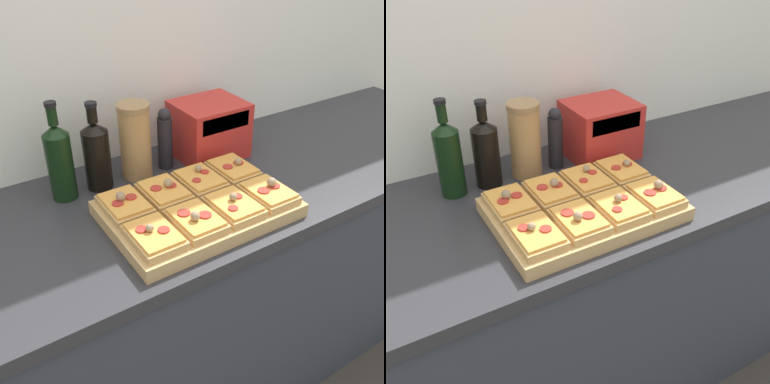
{
  "view_description": "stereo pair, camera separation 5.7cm",
  "coord_description": "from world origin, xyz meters",
  "views": [
    {
      "loc": [
        -0.59,
        -0.66,
        1.6
      ],
      "look_at": [
        -0.01,
        0.23,
        0.94
      ],
      "focal_mm": 42.0,
      "sensor_mm": 36.0,
      "label": 1
    },
    {
      "loc": [
        -0.54,
        -0.69,
        1.6
      ],
      "look_at": [
        -0.01,
        0.23,
        0.94
      ],
      "focal_mm": 42.0,
      "sensor_mm": 36.0,
      "label": 2
    }
  ],
  "objects": [
    {
      "name": "pizza_slice_back_right",
      "position": [
        0.17,
        0.28,
        0.94
      ],
      "size": [
        0.11,
        0.15,
        0.05
      ],
      "color": "tan",
      "rests_on": "cutting_board"
    },
    {
      "name": "pizza_slice_front_right",
      "position": [
        0.17,
        0.12,
        0.94
      ],
      "size": [
        0.11,
        0.15,
        0.05
      ],
      "color": "tan",
      "rests_on": "cutting_board"
    },
    {
      "name": "cutting_board",
      "position": [
        -0.01,
        0.2,
        0.9
      ],
      "size": [
        0.5,
        0.34,
        0.04
      ],
      "primitive_type": "cube",
      "color": "tan",
      "rests_on": "kitchen_counter"
    },
    {
      "name": "wine_bottle",
      "position": [
        -0.18,
        0.49,
        0.99
      ],
      "size": [
        0.08,
        0.08,
        0.27
      ],
      "color": "black",
      "rests_on": "kitchen_counter"
    },
    {
      "name": "pizza_slice_front_left",
      "position": [
        -0.2,
        0.12,
        0.94
      ],
      "size": [
        0.11,
        0.15,
        0.05
      ],
      "color": "tan",
      "rests_on": "cutting_board"
    },
    {
      "name": "pizza_slice_front_midleft",
      "position": [
        -0.07,
        0.12,
        0.94
      ],
      "size": [
        0.11,
        0.15,
        0.05
      ],
      "color": "tan",
      "rests_on": "cutting_board"
    },
    {
      "name": "pizza_slice_back_left",
      "position": [
        -0.2,
        0.28,
        0.94
      ],
      "size": [
        0.11,
        0.15,
        0.05
      ],
      "color": "tan",
      "rests_on": "cutting_board"
    },
    {
      "name": "pizza_slice_back_midright",
      "position": [
        0.05,
        0.28,
        0.94
      ],
      "size": [
        0.11,
        0.15,
        0.05
      ],
      "color": "tan",
      "rests_on": "cutting_board"
    },
    {
      "name": "pizza_slice_back_midleft",
      "position": [
        -0.07,
        0.28,
        0.94
      ],
      "size": [
        0.11,
        0.15,
        0.05
      ],
      "color": "tan",
      "rests_on": "cutting_board"
    },
    {
      "name": "kitchen_counter",
      "position": [
        0.0,
        0.32,
        0.44
      ],
      "size": [
        2.63,
        0.67,
        0.88
      ],
      "color": "#333842",
      "rests_on": "ground_plane"
    },
    {
      "name": "wall_back",
      "position": [
        0.0,
        0.67,
        1.25
      ],
      "size": [
        6.0,
        0.06,
        2.5
      ],
      "color": "silver",
      "rests_on": "ground_plane"
    },
    {
      "name": "pepper_mill",
      "position": [
        0.05,
        0.49,
        0.98
      ],
      "size": [
        0.05,
        0.05,
        0.2
      ],
      "color": "black",
      "rests_on": "kitchen_counter"
    },
    {
      "name": "olive_oil_bottle",
      "position": [
        -0.29,
        0.49,
        1.0
      ],
      "size": [
        0.08,
        0.08,
        0.3
      ],
      "color": "black",
      "rests_on": "kitchen_counter"
    },
    {
      "name": "pizza_slice_front_midright",
      "position": [
        0.05,
        0.12,
        0.94
      ],
      "size": [
        0.11,
        0.15,
        0.05
      ],
      "color": "tan",
      "rests_on": "cutting_board"
    },
    {
      "name": "grain_jar_tall",
      "position": [
        -0.05,
        0.49,
        1.0
      ],
      "size": [
        0.1,
        0.1,
        0.24
      ],
      "color": "#AD7F4C",
      "rests_on": "kitchen_counter"
    },
    {
      "name": "toaster_oven",
      "position": [
        0.22,
        0.49,
        0.98
      ],
      "size": [
        0.25,
        0.2,
        0.19
      ],
      "color": "red",
      "rests_on": "kitchen_counter"
    }
  ]
}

